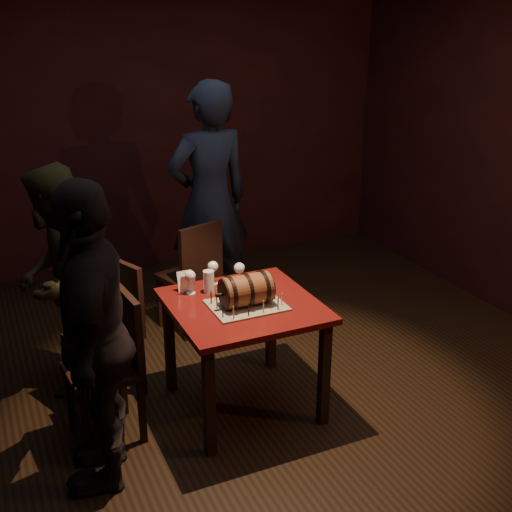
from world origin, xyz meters
The scene contains 16 objects.
room_shell centered at (0.00, 0.00, 1.40)m, with size 5.04×5.04×2.80m.
pub_table centered at (-0.14, -0.19, 0.64)m, with size 0.90×0.90×0.75m.
cake_board centered at (-0.14, -0.24, 0.76)m, with size 0.45×0.35×0.01m, color gray.
barrel_cake centered at (-0.14, -0.24, 0.86)m, with size 0.36×0.21×0.21m.
birthday_candles centered at (-0.14, -0.24, 0.80)m, with size 0.40×0.30×0.09m.
wine_glass_left centered at (-0.39, 0.08, 0.87)m, with size 0.07×0.07×0.16m.
wine_glass_mid centered at (-0.20, 0.17, 0.87)m, with size 0.07×0.07×0.16m.
wine_glass_right centered at (-0.05, 0.07, 0.87)m, with size 0.07×0.07×0.16m.
pint_of_ale centered at (-0.28, 0.05, 0.82)m, with size 0.07×0.07×0.15m.
menu_card centered at (-0.41, 0.12, 0.81)m, with size 0.10×0.05×0.13m, color white, non-canonical shape.
chair_back centered at (-0.07, 0.97, 0.52)m, with size 0.51×0.51×0.93m.
chair_left_rear centered at (-0.86, 0.34, 0.52)m, with size 0.52×0.52×0.93m.
chair_left_front centered at (-0.95, -0.13, 0.52)m, with size 0.44×0.44×0.93m.
person_back centered at (0.19, 1.26, 0.98)m, with size 0.72×0.47×1.97m, color #1C2438.
person_left_rear centered at (-1.15, 0.58, 0.78)m, with size 0.76×0.59×1.56m, color #37391C.
person_left_front centered at (-1.11, -0.48, 0.86)m, with size 1.01×0.42×1.72m, color black.
Camera 1 is at (-1.57, -3.53, 2.46)m, focal length 45.00 mm.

